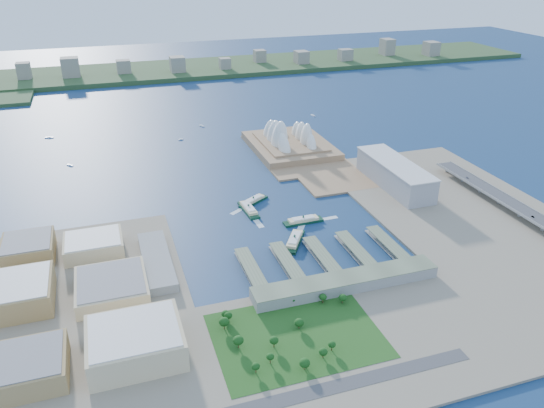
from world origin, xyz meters
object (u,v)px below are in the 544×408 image
object	(u,v)px
ferry_d	(303,219)
car_b	(533,217)
ferry_a	(249,208)
car_c	(467,178)
opera_house	(290,132)
toaster_building	(395,174)
ferry_c	(295,239)
ferry_b	(253,200)

from	to	relation	value
ferry_d	car_b	bearing A→B (deg)	-112.41
ferry_a	car_c	xyz separation A→B (m)	(326.67, -25.67, 10.40)
opera_house	ferry_d	distance (m)	275.54
toaster_building	ferry_c	bearing A→B (deg)	-151.24
toaster_building	car_c	distance (m)	106.95
car_b	ferry_a	bearing A→B (deg)	154.43
ferry_a	ferry_b	bearing A→B (deg)	55.79
ferry_c	opera_house	bearing A→B (deg)	-76.63
ferry_b	car_c	distance (m)	316.99
ferry_a	ferry_d	xyz separation A→B (m)	(57.81, -53.77, -0.17)
ferry_a	ferry_c	xyz separation A→B (m)	(29.05, -98.74, 0.18)
toaster_building	ferry_b	size ratio (longest dim) A/B	3.14
ferry_a	ferry_d	bearing A→B (deg)	-46.69
car_c	ferry_c	bearing A→B (deg)	-166.21
ferry_c	ferry_d	distance (m)	53.39
ferry_b	ferry_a	bearing A→B (deg)	-63.84
ferry_b	car_b	distance (m)	361.01
toaster_building	car_c	bearing A→B (deg)	-19.02
opera_house	ferry_d	xyz separation A→B (m)	(-77.86, -262.92, -27.04)
ferry_a	opera_house	bearing A→B (deg)	53.26
opera_house	ferry_a	world-z (taller)	opera_house
ferry_b	opera_house	bearing A→B (deg)	113.33
car_b	ferry_c	bearing A→B (deg)	169.05
ferry_c	ferry_d	xyz separation A→B (m)	(28.76, 44.98, -0.34)
toaster_building	car_b	bearing A→B (deg)	-58.60
ferry_a	ferry_c	distance (m)	102.93
ferry_a	car_c	size ratio (longest dim) A/B	11.66
ferry_c	ferry_b	bearing A→B (deg)	-50.34
opera_house	ferry_d	world-z (taller)	opera_house
ferry_b	car_b	bearing A→B (deg)	26.77
opera_house	ferry_c	xyz separation A→B (m)	(-106.62, -307.90, -26.69)
opera_house	toaster_building	xyz separation A→B (m)	(90.00, -200.00, -11.50)
ferry_c	car_b	xyz separation A→B (m)	(297.62, -57.56, 10.24)
opera_house	ferry_b	bearing A→B (deg)	-123.27
ferry_a	ferry_d	size ratio (longest dim) A/B	1.03
ferry_a	car_b	distance (m)	362.28
car_b	car_c	distance (m)	130.63
ferry_b	car_c	world-z (taller)	car_c
ferry_c	car_c	distance (m)	306.63
ferry_c	ferry_d	world-z (taller)	ferry_c
ferry_a	ferry_d	world-z (taller)	ferry_a
ferry_c	ferry_a	bearing A→B (deg)	-41.14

